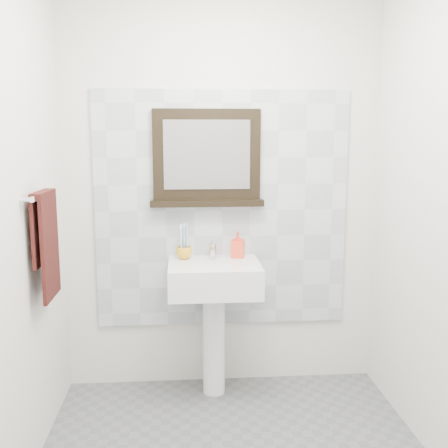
# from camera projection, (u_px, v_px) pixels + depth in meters

# --- Properties ---
(back_wall) EXTENTS (2.00, 0.01, 2.50)m
(back_wall) POSITION_uv_depth(u_px,v_px,m) (222.00, 194.00, 3.33)
(back_wall) COLOR silver
(back_wall) RESTS_ON ground
(front_wall) EXTENTS (2.00, 0.01, 2.50)m
(front_wall) POSITION_uv_depth(u_px,v_px,m) (295.00, 300.00, 1.17)
(front_wall) COLOR silver
(front_wall) RESTS_ON ground
(left_wall) EXTENTS (0.01, 2.20, 2.50)m
(left_wall) POSITION_uv_depth(u_px,v_px,m) (2.00, 225.00, 2.17)
(left_wall) COLOR silver
(left_wall) RESTS_ON ground
(splashback) EXTENTS (1.60, 0.02, 1.50)m
(splashback) POSITION_uv_depth(u_px,v_px,m) (222.00, 210.00, 3.33)
(splashback) COLOR #B6C0C5
(splashback) RESTS_ON back_wall
(pedestal_sink) EXTENTS (0.55, 0.44, 0.96)m
(pedestal_sink) POSITION_uv_depth(u_px,v_px,m) (214.00, 292.00, 3.20)
(pedestal_sink) COLOR white
(pedestal_sink) RESTS_ON ground
(toothbrush_cup) EXTENTS (0.10, 0.10, 0.08)m
(toothbrush_cup) POSITION_uv_depth(u_px,v_px,m) (184.00, 253.00, 3.26)
(toothbrush_cup) COLOR gold
(toothbrush_cup) RESTS_ON pedestal_sink
(toothbrushes) EXTENTS (0.05, 0.04, 0.21)m
(toothbrushes) POSITION_uv_depth(u_px,v_px,m) (184.00, 239.00, 3.25)
(toothbrushes) COLOR white
(toothbrushes) RESTS_ON toothbrush_cup
(soap_dispenser) EXTENTS (0.10, 0.10, 0.17)m
(soap_dispenser) POSITION_uv_depth(u_px,v_px,m) (238.00, 244.00, 3.29)
(soap_dispenser) COLOR #FF1E24
(soap_dispenser) RESTS_ON pedestal_sink
(framed_mirror) EXTENTS (0.70, 0.11, 0.60)m
(framed_mirror) POSITION_uv_depth(u_px,v_px,m) (207.00, 160.00, 3.25)
(framed_mirror) COLOR black
(framed_mirror) RESTS_ON back_wall
(towel_bar) EXTENTS (0.07, 0.40, 0.03)m
(towel_bar) POSITION_uv_depth(u_px,v_px,m) (42.00, 195.00, 2.61)
(towel_bar) COLOR silver
(towel_bar) RESTS_ON left_wall
(hand_towel) EXTENTS (0.06, 0.30, 0.55)m
(hand_towel) POSITION_uv_depth(u_px,v_px,m) (46.00, 236.00, 2.64)
(hand_towel) COLOR black
(hand_towel) RESTS_ON towel_bar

